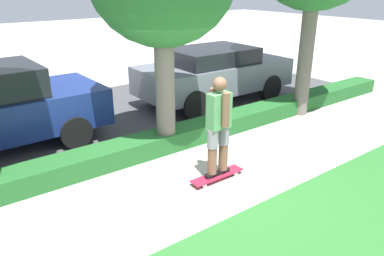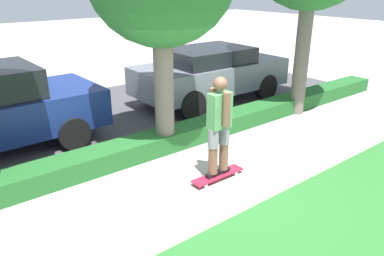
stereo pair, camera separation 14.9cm
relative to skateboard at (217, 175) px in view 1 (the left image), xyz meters
The scene contains 6 objects.
ground_plane 0.16m from the skateboard, behind, with size 60.00×60.00×0.00m, color #ADA89E.
street_asphalt 4.22m from the skateboard, 91.92° to the left, with size 15.26×5.00×0.01m.
hedge_row 1.63m from the skateboard, 94.99° to the left, with size 15.26×0.60×0.38m.
skateboard is the anchor object (origin of this frame).
skater_person 0.94m from the skateboard, 90.00° to the right, with size 0.50×0.45×1.73m.
parked_car_middle 4.63m from the skateboard, 51.09° to the left, with size 4.41×1.97×1.53m.
Camera 1 is at (-3.64, -4.35, 3.22)m, focal length 35.00 mm.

